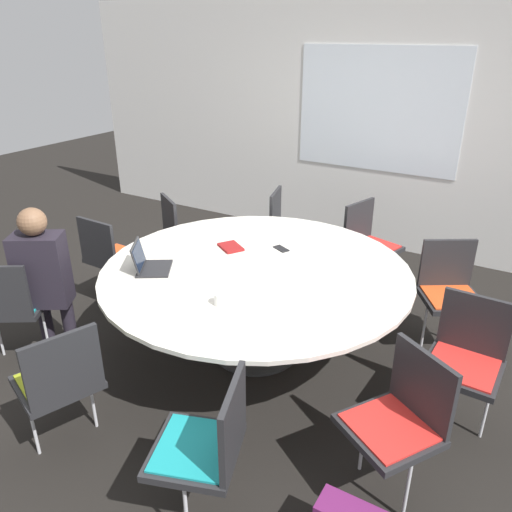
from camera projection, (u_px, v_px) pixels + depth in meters
name	position (u px, v px, depth m)	size (l,w,h in m)	color
ground_plane	(256.00, 350.00, 3.99)	(16.00, 16.00, 0.00)	black
wall_back	(377.00, 128.00, 5.47)	(8.00, 0.07, 2.70)	silver
conference_table	(256.00, 278.00, 3.72)	(2.29, 2.29, 0.73)	#333333
chair_0	(11.00, 301.00, 3.66)	(0.60, 0.59, 0.86)	#262628
chair_1	(60.00, 378.00, 2.86)	(0.55, 0.56, 0.86)	#262628
chair_2	(208.00, 441.00, 2.41)	(0.54, 0.55, 0.86)	#262628
chair_3	(400.00, 415.00, 2.58)	(0.60, 0.59, 0.86)	#262628
chair_4	(466.00, 354.00, 3.07)	(0.46, 0.44, 0.86)	#262628
chair_5	(450.00, 287.00, 3.87)	(0.60, 0.59, 0.86)	#262628
chair_6	(368.00, 240.00, 4.75)	(0.53, 0.54, 0.86)	#262628
chair_7	(287.00, 224.00, 5.12)	(0.52, 0.54, 0.86)	#262628
chair_8	(183.00, 230.00, 4.98)	(0.60, 0.59, 0.86)	#262628
chair_9	(110.00, 253.00, 4.46)	(0.45, 0.43, 0.86)	#262628
person_0	(43.00, 272.00, 3.66)	(0.42, 0.38, 1.21)	#231E28
laptop	(148.00, 263.00, 3.64)	(0.36, 0.37, 0.21)	#232326
spiral_notebook	(231.00, 247.00, 4.02)	(0.26, 0.24, 0.02)	maroon
coffee_cup	(221.00, 299.00, 3.18)	(0.09, 0.09, 0.08)	white
cell_phone	(281.00, 249.00, 4.01)	(0.16, 0.13, 0.01)	black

